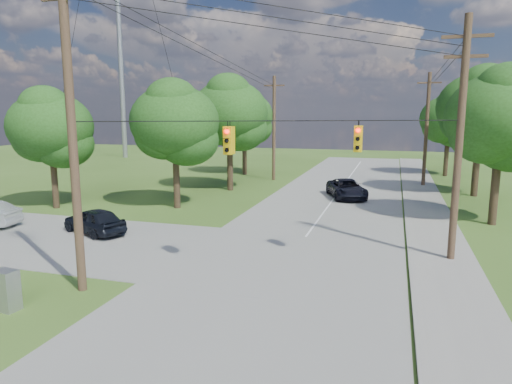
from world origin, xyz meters
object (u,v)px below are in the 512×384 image
(pole_ne, at_px, (460,138))
(pole_north_e, at_px, (426,129))
(pole_north_w, at_px, (274,127))
(control_cabinet, at_px, (6,290))
(car_main_north, at_px, (347,189))
(pole_sw, at_px, (71,121))
(car_cross_dark, at_px, (94,221))

(pole_ne, bearing_deg, pole_north_e, 90.00)
(pole_north_w, bearing_deg, pole_ne, -57.71)
(pole_ne, relative_size, pole_north_w, 1.05)
(pole_ne, height_order, control_cabinet, pole_ne)
(pole_ne, distance_m, pole_north_w, 26.03)
(pole_north_w, bearing_deg, car_main_north, -45.04)
(pole_north_e, xyz_separation_m, pole_north_w, (-13.90, 0.00, 0.00))
(pole_sw, height_order, pole_ne, pole_sw)
(pole_north_e, height_order, pole_north_w, same)
(car_main_north, bearing_deg, pole_ne, -86.27)
(pole_north_w, bearing_deg, pole_sw, -89.23)
(car_cross_dark, bearing_deg, pole_sw, 55.51)
(control_cabinet, bearing_deg, car_main_north, 76.60)
(pole_north_e, height_order, control_cabinet, pole_north_e)
(pole_sw, relative_size, car_cross_dark, 2.89)
(control_cabinet, bearing_deg, pole_ne, 40.35)
(pole_ne, height_order, car_cross_dark, pole_ne)
(pole_ne, bearing_deg, pole_sw, -150.62)
(pole_sw, xyz_separation_m, car_cross_dark, (-4.53, 6.96, -5.49))
(car_cross_dark, bearing_deg, pole_north_e, 163.90)
(pole_north_w, relative_size, control_cabinet, 7.24)
(pole_ne, relative_size, control_cabinet, 7.60)
(pole_north_w, distance_m, car_main_north, 12.01)
(pole_sw, height_order, car_cross_dark, pole_sw)
(pole_sw, bearing_deg, control_cabinet, -119.22)
(pole_sw, height_order, car_main_north, pole_sw)
(pole_ne, bearing_deg, car_cross_dark, -177.98)
(pole_north_w, xyz_separation_m, control_cabinet, (-0.84, -31.82, -4.44))
(pole_north_e, relative_size, car_main_north, 1.94)
(pole_ne, distance_m, pole_north_e, 22.00)
(pole_north_e, distance_m, car_main_north, 10.85)
(car_cross_dark, xyz_separation_m, control_cabinet, (3.29, -9.18, -0.05))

